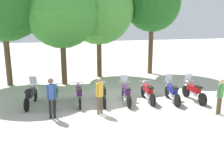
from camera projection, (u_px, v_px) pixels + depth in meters
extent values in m
plane|color=#BCB7A8|center=(115.00, 103.00, 12.89)|extent=(80.00, 80.00, 0.00)
cylinder|color=black|center=(35.00, 95.00, 13.18)|extent=(0.25, 0.65, 0.64)
cylinder|color=black|center=(27.00, 105.00, 11.68)|extent=(0.25, 0.65, 0.64)
cube|color=silver|center=(34.00, 89.00, 13.10)|extent=(0.20, 0.38, 0.04)
cube|color=black|center=(31.00, 93.00, 12.39)|extent=(0.48, 0.98, 0.30)
cube|color=silver|center=(31.00, 98.00, 12.41)|extent=(0.31, 0.44, 0.24)
cube|color=black|center=(28.00, 91.00, 11.96)|extent=(0.34, 0.48, 0.08)
cylinder|color=silver|center=(34.00, 90.00, 13.02)|extent=(0.10, 0.23, 0.64)
cylinder|color=silver|center=(33.00, 84.00, 12.85)|extent=(0.61, 0.18, 0.04)
sphere|color=silver|center=(34.00, 86.00, 13.00)|extent=(0.19, 0.19, 0.16)
cylinder|color=silver|center=(26.00, 101.00, 12.13)|extent=(0.23, 0.70, 0.07)
cube|color=silver|center=(33.00, 80.00, 12.86)|extent=(0.38, 0.21, 0.39)
cylinder|color=black|center=(57.00, 95.00, 13.23)|extent=(0.19, 0.65, 0.64)
cylinder|color=black|center=(54.00, 104.00, 11.74)|extent=(0.19, 0.65, 0.64)
cube|color=silver|center=(56.00, 89.00, 13.14)|extent=(0.17, 0.37, 0.04)
cube|color=#1E6033|center=(55.00, 92.00, 12.44)|extent=(0.40, 0.98, 0.30)
cube|color=silver|center=(55.00, 98.00, 12.46)|extent=(0.28, 0.43, 0.24)
cube|color=black|center=(54.00, 91.00, 12.01)|extent=(0.30, 0.47, 0.08)
cylinder|color=silver|center=(56.00, 90.00, 13.06)|extent=(0.08, 0.23, 0.64)
cylinder|color=silver|center=(56.00, 84.00, 12.89)|extent=(0.62, 0.13, 0.04)
sphere|color=silver|center=(56.00, 85.00, 13.05)|extent=(0.18, 0.18, 0.16)
cylinder|color=silver|center=(52.00, 101.00, 12.17)|extent=(0.17, 0.70, 0.07)
cylinder|color=black|center=(79.00, 94.00, 13.47)|extent=(0.18, 0.65, 0.64)
cylinder|color=black|center=(80.00, 103.00, 11.99)|extent=(0.18, 0.65, 0.64)
cube|color=silver|center=(78.00, 87.00, 13.39)|extent=(0.16, 0.37, 0.04)
cube|color=#59196B|center=(79.00, 91.00, 12.69)|extent=(0.37, 0.97, 0.30)
cube|color=silver|center=(79.00, 96.00, 12.71)|extent=(0.27, 0.42, 0.24)
cube|color=black|center=(79.00, 89.00, 12.26)|extent=(0.29, 0.47, 0.08)
cylinder|color=silver|center=(78.00, 88.00, 13.31)|extent=(0.08, 0.23, 0.64)
cylinder|color=silver|center=(78.00, 83.00, 13.14)|extent=(0.62, 0.11, 0.04)
sphere|color=silver|center=(78.00, 84.00, 13.29)|extent=(0.18, 0.18, 0.16)
cylinder|color=silver|center=(76.00, 99.00, 12.41)|extent=(0.15, 0.70, 0.07)
cylinder|color=black|center=(101.00, 93.00, 13.62)|extent=(0.19, 0.65, 0.64)
cylinder|color=black|center=(104.00, 102.00, 12.13)|extent=(0.19, 0.65, 0.64)
cube|color=silver|center=(101.00, 87.00, 13.53)|extent=(0.17, 0.37, 0.04)
cube|color=black|center=(102.00, 90.00, 12.84)|extent=(0.39, 0.98, 0.30)
cube|color=silver|center=(103.00, 95.00, 12.85)|extent=(0.27, 0.43, 0.24)
cube|color=black|center=(103.00, 89.00, 12.41)|extent=(0.30, 0.47, 0.08)
cylinder|color=silver|center=(101.00, 88.00, 13.45)|extent=(0.08, 0.23, 0.64)
cylinder|color=silver|center=(101.00, 82.00, 13.29)|extent=(0.62, 0.12, 0.04)
sphere|color=silver|center=(101.00, 84.00, 13.44)|extent=(0.18, 0.18, 0.16)
cylinder|color=silver|center=(100.00, 98.00, 12.56)|extent=(0.17, 0.70, 0.07)
cylinder|color=black|center=(124.00, 93.00, 13.62)|extent=(0.20, 0.65, 0.64)
cylinder|color=black|center=(129.00, 102.00, 12.13)|extent=(0.20, 0.65, 0.64)
cube|color=silver|center=(124.00, 87.00, 13.54)|extent=(0.18, 0.37, 0.04)
cube|color=#59196B|center=(126.00, 90.00, 12.84)|extent=(0.41, 0.98, 0.30)
cube|color=silver|center=(126.00, 95.00, 12.86)|extent=(0.28, 0.43, 0.24)
cube|color=black|center=(128.00, 89.00, 12.41)|extent=(0.31, 0.47, 0.08)
cylinder|color=silver|center=(124.00, 88.00, 13.46)|extent=(0.09, 0.23, 0.64)
cylinder|color=silver|center=(124.00, 82.00, 13.29)|extent=(0.62, 0.14, 0.04)
sphere|color=silver|center=(124.00, 84.00, 13.44)|extent=(0.18, 0.18, 0.16)
cylinder|color=silver|center=(124.00, 98.00, 12.56)|extent=(0.18, 0.70, 0.07)
cube|color=silver|center=(124.00, 78.00, 13.30)|extent=(0.38, 0.19, 0.39)
cylinder|color=black|center=(143.00, 92.00, 13.87)|extent=(0.17, 0.65, 0.64)
cylinder|color=black|center=(153.00, 100.00, 12.39)|extent=(0.17, 0.65, 0.64)
cube|color=silver|center=(144.00, 86.00, 13.79)|extent=(0.16, 0.37, 0.04)
cube|color=red|center=(148.00, 89.00, 13.09)|extent=(0.37, 0.97, 0.30)
cube|color=silver|center=(148.00, 94.00, 13.11)|extent=(0.26, 0.42, 0.24)
cube|color=black|center=(150.00, 87.00, 12.66)|extent=(0.29, 0.46, 0.08)
cylinder|color=silver|center=(144.00, 86.00, 13.71)|extent=(0.08, 0.23, 0.64)
cylinder|color=silver|center=(145.00, 81.00, 13.54)|extent=(0.62, 0.11, 0.04)
sphere|color=silver|center=(144.00, 82.00, 13.69)|extent=(0.18, 0.18, 0.16)
cylinder|color=silver|center=(147.00, 97.00, 12.81)|extent=(0.15, 0.70, 0.07)
cylinder|color=black|center=(167.00, 92.00, 13.79)|extent=(0.22, 0.65, 0.64)
cylinder|color=black|center=(177.00, 101.00, 12.29)|extent=(0.22, 0.65, 0.64)
cube|color=silver|center=(168.00, 86.00, 13.70)|extent=(0.18, 0.38, 0.04)
cube|color=navy|center=(172.00, 89.00, 13.00)|extent=(0.43, 0.98, 0.30)
cube|color=silver|center=(172.00, 95.00, 13.02)|extent=(0.29, 0.43, 0.24)
cube|color=black|center=(175.00, 88.00, 12.57)|extent=(0.32, 0.48, 0.08)
cylinder|color=silver|center=(168.00, 87.00, 13.62)|extent=(0.09, 0.23, 0.64)
cylinder|color=silver|center=(169.00, 81.00, 13.45)|extent=(0.62, 0.15, 0.04)
sphere|color=silver|center=(168.00, 83.00, 13.61)|extent=(0.19, 0.19, 0.16)
cylinder|color=silver|center=(171.00, 97.00, 12.73)|extent=(0.20, 0.70, 0.07)
cube|color=silver|center=(169.00, 77.00, 13.46)|extent=(0.38, 0.20, 0.39)
cylinder|color=black|center=(186.00, 91.00, 13.92)|extent=(0.12, 0.64, 0.64)
cylinder|color=black|center=(203.00, 99.00, 12.47)|extent=(0.12, 0.64, 0.64)
cube|color=silver|center=(186.00, 85.00, 13.84)|extent=(0.13, 0.36, 0.04)
cube|color=red|center=(194.00, 88.00, 13.16)|extent=(0.29, 0.96, 0.30)
cube|color=silver|center=(194.00, 94.00, 13.18)|extent=(0.23, 0.41, 0.24)
cube|color=black|center=(198.00, 87.00, 12.74)|extent=(0.25, 0.45, 0.08)
cylinder|color=silver|center=(187.00, 86.00, 13.76)|extent=(0.06, 0.23, 0.64)
cylinder|color=silver|center=(189.00, 81.00, 13.60)|extent=(0.62, 0.06, 0.04)
sphere|color=silver|center=(187.00, 82.00, 13.75)|extent=(0.17, 0.17, 0.16)
cylinder|color=silver|center=(194.00, 97.00, 12.87)|extent=(0.09, 0.70, 0.07)
cube|color=silver|center=(188.00, 77.00, 13.60)|extent=(0.36, 0.14, 0.39)
cylinder|color=brown|center=(220.00, 105.00, 11.35)|extent=(0.14, 0.14, 0.80)
cylinder|color=brown|center=(218.00, 106.00, 11.26)|extent=(0.14, 0.14, 0.80)
cube|color=#4C8C47|center=(220.00, 91.00, 11.14)|extent=(0.27, 0.25, 0.60)
cylinder|color=#4C8C47|center=(223.00, 90.00, 11.22)|extent=(0.10, 0.10, 0.57)
cylinder|color=#4C8C47|center=(218.00, 91.00, 11.05)|extent=(0.10, 0.10, 0.57)
sphere|color=#DBAD89|center=(221.00, 81.00, 11.03)|extent=(0.27, 0.27, 0.22)
cylinder|color=brown|center=(101.00, 105.00, 11.40)|extent=(0.15, 0.15, 0.81)
cylinder|color=brown|center=(98.00, 106.00, 11.30)|extent=(0.15, 0.15, 0.81)
cube|color=gold|center=(100.00, 90.00, 11.18)|extent=(0.28, 0.27, 0.61)
cylinder|color=gold|center=(102.00, 89.00, 11.28)|extent=(0.11, 0.11, 0.58)
cylinder|color=gold|center=(97.00, 90.00, 11.07)|extent=(0.11, 0.11, 0.58)
sphere|color=#A87A5B|center=(99.00, 80.00, 11.07)|extent=(0.29, 0.29, 0.22)
cylinder|color=black|center=(50.00, 109.00, 10.81)|extent=(0.11, 0.11, 0.86)
cylinder|color=black|center=(54.00, 108.00, 10.86)|extent=(0.11, 0.11, 0.86)
cube|color=#33519E|center=(51.00, 92.00, 10.65)|extent=(0.23, 0.21, 0.65)
cylinder|color=#33519E|center=(47.00, 92.00, 10.60)|extent=(0.08, 0.08, 0.61)
cylinder|color=#33519E|center=(55.00, 91.00, 10.69)|extent=(0.08, 0.08, 0.61)
sphere|color=brown|center=(51.00, 81.00, 10.54)|extent=(0.24, 0.24, 0.23)
cylinder|color=brown|center=(8.00, 57.00, 16.17)|extent=(0.36, 0.36, 3.65)
cylinder|color=brown|center=(64.00, 61.00, 16.49)|extent=(0.36, 0.36, 3.05)
sphere|color=#3D8E33|center=(61.00, 12.00, 15.73)|extent=(4.53, 4.53, 4.53)
cylinder|color=brown|center=(99.00, 56.00, 18.76)|extent=(0.36, 0.36, 3.15)
sphere|color=#4C9E3D|center=(99.00, 9.00, 17.95)|extent=(5.00, 5.00, 5.00)
cylinder|color=brown|center=(151.00, 49.00, 19.87)|extent=(0.36, 0.36, 3.90)
sphere|color=#236623|center=(152.00, 3.00, 19.04)|extent=(4.24, 4.24, 4.24)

